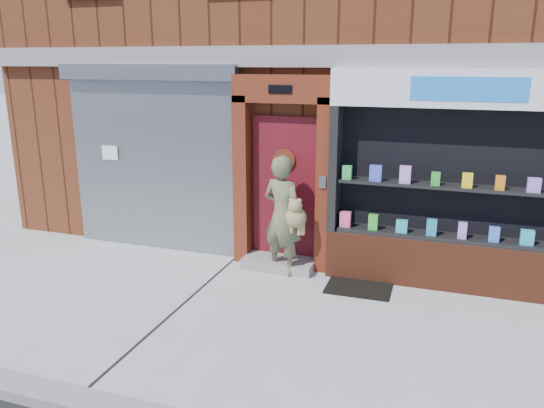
% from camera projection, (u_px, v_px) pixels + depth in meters
% --- Properties ---
extents(ground, '(80.00, 80.00, 0.00)m').
position_uv_depth(ground, '(294.00, 326.00, 6.39)').
color(ground, '#9E9E99').
rests_on(ground, ground).
extents(building, '(12.00, 8.16, 8.00)m').
position_uv_depth(building, '(380.00, 15.00, 10.82)').
color(building, '#582614').
rests_on(building, ground).
extents(shutter_bay, '(3.10, 0.30, 3.04)m').
position_uv_depth(shutter_bay, '(153.00, 148.00, 8.64)').
color(shutter_bay, gray).
rests_on(shutter_bay, ground).
extents(red_door_bay, '(1.52, 0.58, 2.90)m').
position_uv_depth(red_door_bay, '(283.00, 173.00, 7.95)').
color(red_door_bay, '#581E0F').
rests_on(red_door_bay, ground).
extents(pharmacy_bay, '(3.50, 0.41, 3.00)m').
position_uv_depth(pharmacy_bay, '(458.00, 192.00, 7.15)').
color(pharmacy_bay, maroon).
rests_on(pharmacy_bay, ground).
extents(woman, '(0.76, 0.61, 1.79)m').
position_uv_depth(woman, '(284.00, 215.00, 7.77)').
color(woman, '#626441').
rests_on(woman, ground).
extents(doormat, '(0.91, 0.64, 0.02)m').
position_uv_depth(doormat, '(359.00, 288.00, 7.43)').
color(doormat, black).
rests_on(doormat, ground).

